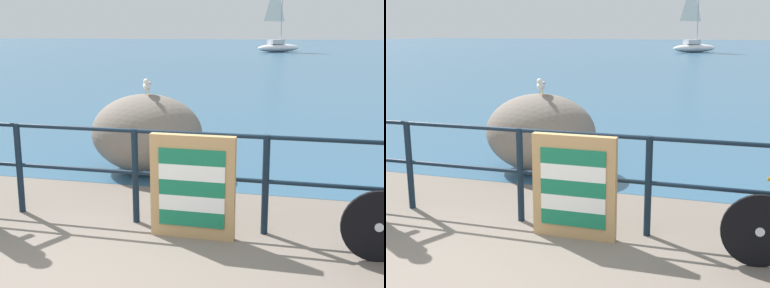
{
  "view_description": "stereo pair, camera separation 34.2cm",
  "coord_description": "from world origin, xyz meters",
  "views": [
    {
      "loc": [
        1.77,
        -3.21,
        2.04
      ],
      "look_at": [
        0.52,
        2.05,
        0.8
      ],
      "focal_mm": 47.44,
      "sensor_mm": 36.0,
      "label": 1
    },
    {
      "loc": [
        2.1,
        -3.12,
        2.04
      ],
      "look_at": [
        0.52,
        2.05,
        0.8
      ],
      "focal_mm": 47.44,
      "sensor_mm": 36.0,
      "label": 2
    }
  ],
  "objects": [
    {
      "name": "ground_plane",
      "position": [
        0.0,
        20.0,
        -0.05
      ],
      "size": [
        120.0,
        120.0,
        0.1
      ],
      "primitive_type": "cube",
      "color": "#6B6056"
    },
    {
      "name": "sea_surface",
      "position": [
        0.0,
        47.86,
        0.0
      ],
      "size": [
        120.0,
        90.0,
        0.01
      ],
      "primitive_type": "cube",
      "color": "#2D5675",
      "rests_on": "ground_plane"
    },
    {
      "name": "promenade_railing",
      "position": [
        -0.0,
        1.65,
        0.64
      ],
      "size": [
        8.27,
        0.07,
        1.02
      ],
      "color": "black",
      "rests_on": "ground_plane"
    },
    {
      "name": "folded_deckchair_stack",
      "position": [
        0.68,
        1.39,
        0.52
      ],
      "size": [
        0.84,
        0.1,
        1.04
      ],
      "color": "tan",
      "rests_on": "ground_plane"
    },
    {
      "name": "breakwater_boulder_main",
      "position": [
        -0.51,
        3.58,
        0.56
      ],
      "size": [
        1.61,
        1.33,
        1.13
      ],
      "color": "slate",
      "rests_on": "ground"
    },
    {
      "name": "seagull",
      "position": [
        -0.48,
        3.55,
        1.26
      ],
      "size": [
        0.17,
        0.34,
        0.23
      ],
      "rotation": [
        0.0,
        0.0,
        4.92
      ],
      "color": "gold",
      "rests_on": "breakwater_boulder_main"
    },
    {
      "name": "sailboat",
      "position": [
        -1.26,
        41.95,
        0.71
      ],
      "size": [
        4.11,
        3.95,
        6.16
      ],
      "rotation": [
        0.0,
        0.0,
        0.75
      ],
      "color": "white",
      "rests_on": "sea_surface"
    }
  ]
}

